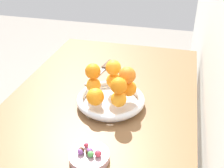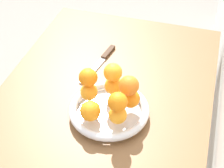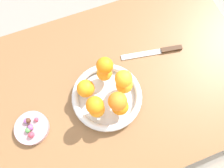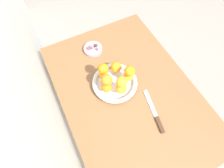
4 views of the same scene
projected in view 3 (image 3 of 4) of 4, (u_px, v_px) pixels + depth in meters
ground_plane at (117, 118)px, 1.57m from camera, size 6.00×6.00×0.00m
dining_table at (120, 88)px, 0.96m from camera, size 1.10×0.76×0.74m
fruit_bowl at (107, 97)px, 0.83m from camera, size 0.27×0.27×0.04m
candy_dish at (32, 128)px, 0.80m from camera, size 0.12×0.12×0.02m
orange_0 at (97, 109)px, 0.77m from camera, size 0.06×0.06×0.06m
orange_1 at (120, 107)px, 0.77m from camera, size 0.06×0.06×0.06m
orange_2 at (124, 85)px, 0.79m from camera, size 0.06×0.06×0.06m
orange_3 at (104, 73)px, 0.81m from camera, size 0.06×0.06×0.06m
orange_4 at (86, 88)px, 0.79m from camera, size 0.07×0.07×0.07m
orange_5 at (124, 79)px, 0.74m from camera, size 0.06×0.06×0.06m
orange_6 at (118, 101)px, 0.71m from camera, size 0.06×0.06×0.06m
orange_7 at (105, 66)px, 0.76m from camera, size 0.06×0.06×0.06m
orange_8 at (95, 105)px, 0.71m from camera, size 0.06×0.06×0.06m
candy_ball_0 at (30, 126)px, 0.78m from camera, size 0.02×0.02×0.02m
candy_ball_1 at (31, 127)px, 0.78m from camera, size 0.02×0.02×0.02m
candy_ball_2 at (28, 130)px, 0.78m from camera, size 0.02×0.02×0.02m
candy_ball_3 at (36, 120)px, 0.79m from camera, size 0.02×0.02×0.02m
candy_ball_4 at (31, 135)px, 0.77m from camera, size 0.02×0.02×0.02m
candy_ball_5 at (27, 121)px, 0.79m from camera, size 0.02×0.02×0.02m
candy_ball_6 at (28, 121)px, 0.79m from camera, size 0.02×0.02×0.02m
candy_ball_7 at (31, 127)px, 0.78m from camera, size 0.02×0.02×0.02m
knife at (157, 52)px, 0.92m from camera, size 0.26×0.07×0.01m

